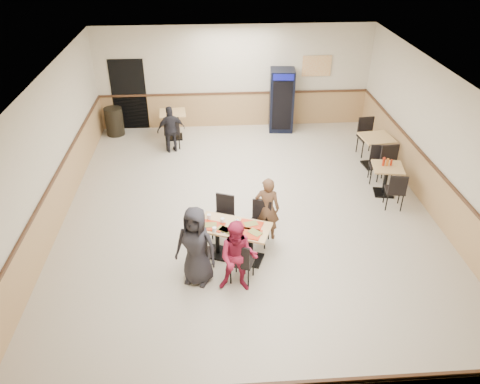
{
  "coord_description": "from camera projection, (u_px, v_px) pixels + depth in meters",
  "views": [
    {
      "loc": [
        -0.76,
        -8.38,
        5.74
      ],
      "look_at": [
        -0.22,
        -0.5,
        0.93
      ],
      "focal_mm": 35.0,
      "sensor_mm": 36.0,
      "label": 1
    }
  ],
  "objects": [
    {
      "name": "ground",
      "position": [
        248.0,
        216.0,
        10.17
      ],
      "size": [
        10.0,
        10.0,
        0.0
      ],
      "primitive_type": "plane",
      "color": "beige",
      "rests_on": "ground"
    },
    {
      "name": "room_shell",
      "position": [
        308.0,
        140.0,
        12.14
      ],
      "size": [
        10.0,
        10.0,
        10.0
      ],
      "color": "silver",
      "rests_on": "ground"
    },
    {
      "name": "main_table",
      "position": [
        234.0,
        237.0,
        8.74
      ],
      "size": [
        1.48,
        1.1,
        0.71
      ],
      "rotation": [
        0.0,
        0.0,
        -0.37
      ],
      "color": "black",
      "rests_on": "ground"
    },
    {
      "name": "main_chairs",
      "position": [
        232.0,
        237.0,
        8.77
      ],
      "size": [
        1.66,
        1.88,
        0.9
      ],
      "rotation": [
        0.0,
        0.0,
        -0.37
      ],
      "color": "black",
      "rests_on": "ground"
    },
    {
      "name": "diner_woman_left",
      "position": [
        196.0,
        246.0,
        8.04
      ],
      "size": [
        0.86,
        0.71,
        1.52
      ],
      "primitive_type": "imported",
      "rotation": [
        0.0,
        0.0,
        -0.35
      ],
      "color": "black",
      "rests_on": "ground"
    },
    {
      "name": "diner_woman_right",
      "position": [
        238.0,
        257.0,
        7.89
      ],
      "size": [
        0.75,
        0.63,
        1.39
      ],
      "primitive_type": "imported",
      "rotation": [
        0.0,
        0.0,
        -0.16
      ],
      "color": "#9C1C3B",
      "rests_on": "ground"
    },
    {
      "name": "diner_man_opposite",
      "position": [
        267.0,
        209.0,
        9.19
      ],
      "size": [
        0.56,
        0.43,
        1.36
      ],
      "primitive_type": "imported",
      "rotation": [
        0.0,
        0.0,
        2.92
      ],
      "color": "brown",
      "rests_on": "ground"
    },
    {
      "name": "lone_diner",
      "position": [
        171.0,
        129.0,
        12.55
      ],
      "size": [
        0.82,
        0.52,
        1.29
      ],
      "primitive_type": "imported",
      "rotation": [
        0.0,
        0.0,
        3.44
      ],
      "color": "black",
      "rests_on": "ground"
    },
    {
      "name": "tabletop_clutter",
      "position": [
        234.0,
        227.0,
        8.56
      ],
      "size": [
        1.22,
        0.79,
        0.12
      ],
      "rotation": [
        0.0,
        0.0,
        -0.37
      ],
      "color": "red",
      "rests_on": "main_table"
    },
    {
      "name": "side_table_near",
      "position": [
        386.0,
        176.0,
        10.73
      ],
      "size": [
        0.78,
        0.78,
        0.72
      ],
      "rotation": [
        0.0,
        0.0,
        -0.18
      ],
      "color": "black",
      "rests_on": "ground"
    },
    {
      "name": "side_table_near_chair_south",
      "position": [
        395.0,
        189.0,
        10.25
      ],
      "size": [
        0.49,
        0.49,
        0.91
      ],
      "primitive_type": null,
      "rotation": [
        0.0,
        0.0,
        2.96
      ],
      "color": "black",
      "rests_on": "ground"
    },
    {
      "name": "side_table_near_chair_north",
      "position": [
        378.0,
        165.0,
        11.23
      ],
      "size": [
        0.49,
        0.49,
        0.91
      ],
      "primitive_type": null,
      "rotation": [
        0.0,
        0.0,
        -0.18
      ],
      "color": "black",
      "rests_on": "ground"
    },
    {
      "name": "side_table_far",
      "position": [
        375.0,
        147.0,
        11.89
      ],
      "size": [
        0.83,
        0.83,
        0.81
      ],
      "rotation": [
        0.0,
        0.0,
        0.11
      ],
      "color": "black",
      "rests_on": "ground"
    },
    {
      "name": "side_table_far_chair_south",
      "position": [
        384.0,
        159.0,
        11.35
      ],
      "size": [
        0.52,
        0.52,
        1.03
      ],
      "primitive_type": null,
      "rotation": [
        0.0,
        0.0,
        3.25
      ],
      "color": "black",
      "rests_on": "ground"
    },
    {
      "name": "side_table_far_chair_north",
      "position": [
        368.0,
        137.0,
        12.45
      ],
      "size": [
        0.52,
        0.52,
        1.03
      ],
      "primitive_type": null,
      "rotation": [
        0.0,
        0.0,
        0.11
      ],
      "color": "black",
      "rests_on": "ground"
    },
    {
      "name": "condiment_caddy",
      "position": [
        387.0,
        162.0,
        10.6
      ],
      "size": [
        0.23,
        0.06,
        0.2
      ],
      "color": "#AE250C",
      "rests_on": "side_table_near"
    },
    {
      "name": "back_table",
      "position": [
        173.0,
        121.0,
        13.37
      ],
      "size": [
        0.78,
        0.78,
        0.78
      ],
      "rotation": [
        0.0,
        0.0,
        0.08
      ],
      "color": "black",
      "rests_on": "ground"
    },
    {
      "name": "back_table_chair_lone",
      "position": [
        172.0,
        131.0,
        12.85
      ],
      "size": [
        0.49,
        0.49,
        0.99
      ],
      "primitive_type": null,
      "rotation": [
        0.0,
        0.0,
        3.22
      ],
      "color": "black",
      "rests_on": "ground"
    },
    {
      "name": "pepsi_cooler",
      "position": [
        282.0,
        100.0,
        13.69
      ],
      "size": [
        0.75,
        0.76,
        1.83
      ],
      "rotation": [
        0.0,
        0.0,
        -0.09
      ],
      "color": "black",
      "rests_on": "ground"
    },
    {
      "name": "trash_bin",
      "position": [
        114.0,
        121.0,
        13.63
      ],
      "size": [
        0.52,
        0.52,
        0.81
      ],
      "primitive_type": "cylinder",
      "color": "black",
      "rests_on": "ground"
    }
  ]
}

